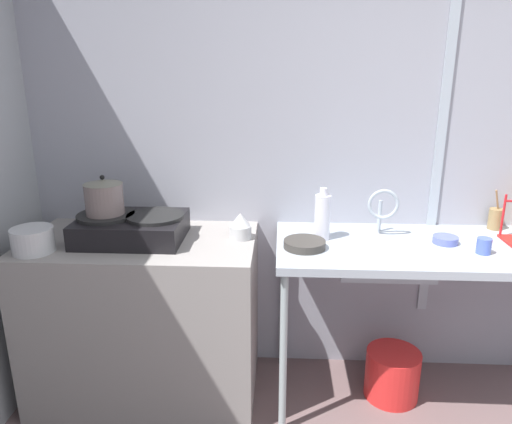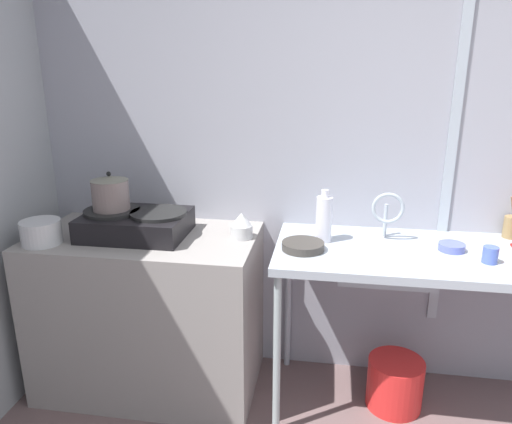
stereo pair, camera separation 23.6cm
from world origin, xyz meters
name	(u,v)px [view 2 (the right image)]	position (x,y,z in m)	size (l,w,h in m)	color
wall_back	(458,166)	(0.00, 1.86, 1.24)	(5.35, 0.10, 2.47)	#9798A4
wall_metal_strip	(452,144)	(-0.05, 1.80, 1.36)	(0.05, 0.01, 1.98)	#A2ADB8
counter_concrete	(150,312)	(-1.60, 1.48, 0.45)	(1.17, 0.65, 0.89)	gray
counter_sink	(432,264)	(-0.15, 1.48, 0.82)	(1.51, 0.65, 0.89)	#A2ADB8
stove	(136,223)	(-1.64, 1.48, 0.96)	(0.54, 0.39, 0.14)	black
pot_on_left_burner	(110,193)	(-1.77, 1.48, 1.11)	(0.19, 0.19, 0.20)	slate
pot_beside_stove	(41,232)	(-2.06, 1.29, 0.95)	(0.20, 0.20, 0.12)	silver
percolator	(241,226)	(-1.09, 1.53, 0.96)	(0.11, 0.11, 0.13)	silver
sink_basin	(385,262)	(-0.38, 1.48, 0.82)	(0.45, 0.34, 0.13)	#A2ADB8
faucet	(388,210)	(-0.37, 1.61, 1.05)	(0.16, 0.09, 0.25)	#A2ADB8
frying_pan	(303,246)	(-0.77, 1.41, 0.91)	(0.20, 0.20, 0.04)	#383430
cup_by_rack	(490,255)	(0.07, 1.38, 0.93)	(0.07, 0.07, 0.08)	#485EBA
small_bowl_on_drainboard	(452,247)	(-0.07, 1.51, 0.91)	(0.12, 0.12, 0.04)	#5863B3
bottle_by_sink	(324,219)	(-0.68, 1.55, 1.01)	(0.08, 0.08, 0.27)	white
utensil_jar	(511,227)	(0.27, 1.75, 0.95)	(0.08, 0.08, 0.22)	olive
bucket_on_floor	(395,383)	(-0.27, 1.49, 0.13)	(0.29, 0.29, 0.27)	red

